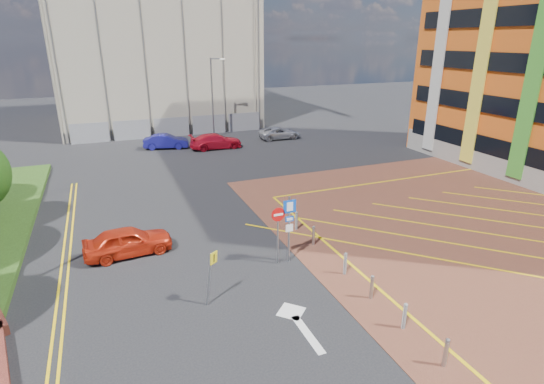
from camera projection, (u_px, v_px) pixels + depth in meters
ground at (287, 273)px, 18.71m from camera, size 140.00×140.00×0.00m
forecourt at (517, 224)px, 23.63m from camera, size 26.00×26.00×0.02m
lamp_back at (213, 95)px, 43.07m from camera, size 1.53×0.16×8.00m
sign_cluster at (285, 223)px, 19.01m from camera, size 1.17×0.12×3.20m
warning_sign at (211, 272)px, 16.09m from camera, size 0.59×0.38×2.25m
bollard_row at (353, 272)px, 17.91m from camera, size 0.14×11.14×0.90m
construction_building at (151, 27)px, 49.83m from camera, size 21.20×19.20×22.00m
construction_fence at (181, 126)px, 44.87m from camera, size 21.60×0.06×2.00m
car_red_left at (128, 241)px, 20.15m from camera, size 4.18×1.95×1.38m
car_blue_back at (166, 141)px, 39.77m from camera, size 4.33×2.37×1.35m
car_red_back at (216, 141)px, 39.75m from camera, size 4.86×2.00×1.41m
car_silver_back at (280, 133)px, 43.62m from camera, size 4.34×2.12×1.19m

